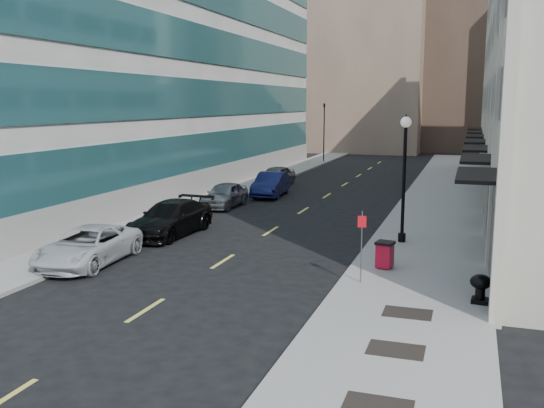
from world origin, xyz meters
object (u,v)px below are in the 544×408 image
Objects in this scene: car_white_van at (88,246)px; trash_bin at (385,254)px; lamppost at (404,168)px; traffic_signal at (324,107)px; sign_post at (362,237)px; urn_planter at (481,286)px; car_black_pickup at (171,218)px; car_blue_sedan at (271,184)px; car_grey_sedan at (275,176)px; car_silver_sedan at (224,195)px.

car_white_van is 5.13× the size of trash_bin.
car_white_van is 0.93× the size of lamppost.
traffic_signal is 43.25m from sign_post.
sign_post is (11.25, -41.57, -3.98)m from traffic_signal.
traffic_signal is at bearing 108.81° from lamppost.
car_black_pickup is at bearing 155.62° from urn_planter.
car_blue_sedan is 5.11m from car_grey_sedan.
car_black_pickup reaches higher than car_grey_sedan.
car_silver_sedan is at bearing -109.21° from car_blue_sedan.
traffic_signal is 19.12m from car_grey_sedan.
car_grey_sedan is (0.00, 9.90, -0.00)m from car_silver_sedan.
car_white_van is at bearing -92.52° from car_black_pickup.
car_silver_sedan is at bearing 149.56° from lamppost.
car_grey_sedan is 1.77× the size of sign_post.
traffic_signal is at bearing 95.24° from car_black_pickup.
car_black_pickup is at bearing -87.99° from traffic_signal.
lamppost reaches higher than urn_planter.
trash_bin is 5.34m from lamppost.
car_white_van is 2.10× the size of sign_post.
urn_planter is at bearing -21.14° from car_black_pickup.
traffic_signal is 36.65m from car_black_pickup.
lamppost is (9.92, -11.53, 2.64)m from car_blue_sedan.
lamppost is 6.30× the size of urn_planter.
car_white_van is 13.52m from lamppost.
car_silver_sedan is (-0.57, 7.95, -0.06)m from car_black_pickup.
car_white_van is 14.41m from urn_planter.
traffic_signal is 1.60× the size of car_grey_sedan.
lamppost is 2.26× the size of sign_post.
car_blue_sedan is at bearing -85.17° from traffic_signal.
car_white_van is 5.73m from car_black_pickup.
lamppost is (0.12, 4.58, 2.74)m from trash_bin.
urn_planter is at bearing -44.77° from car_silver_sedan.
car_blue_sedan is at bearing 103.80° from sign_post.
traffic_signal is 42.30m from car_white_van.
car_blue_sedan is 1.10× the size of car_grey_sedan.
car_silver_sedan reaches higher than trash_bin.
lamppost is at bearing 99.21° from trash_bin.
car_white_van is 18.64m from car_blue_sedan.
car_blue_sedan is (0.70, 12.90, -0.01)m from car_black_pickup.
car_black_pickup reaches higher than car_white_van.
car_grey_sedan is at bearing 101.28° from sign_post.
car_blue_sedan is at bearing 82.55° from car_white_van.
traffic_signal reaches higher than trash_bin.
car_grey_sedan is at bearing 120.85° from urn_planter.
car_blue_sedan is 15.44m from lamppost.
trash_bin is at bearing 9.11° from car_white_van.
sign_post reaches higher than urn_planter.
car_silver_sedan is 5.11m from car_blue_sedan.
urn_planter is at bearing -67.25° from lamppost.
sign_post is 4.11m from urn_planter.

